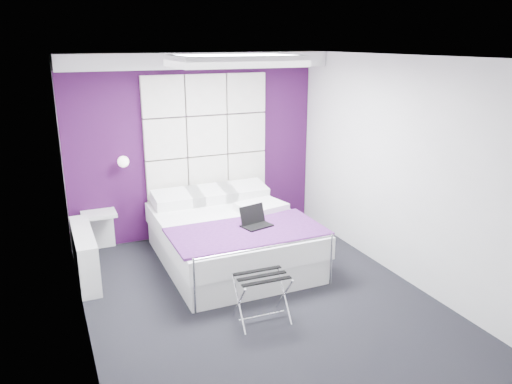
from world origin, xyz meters
TOP-DOWN VIEW (x-y plane):
  - floor at (0.00, 0.00)m, footprint 4.40×4.40m
  - ceiling at (0.00, 0.00)m, footprint 4.40×4.40m
  - wall_back at (0.00, 2.20)m, footprint 3.60×0.00m
  - wall_left at (-1.80, 0.00)m, footprint 0.00×4.40m
  - wall_right at (1.80, 0.00)m, footprint 0.00×4.40m
  - accent_wall at (0.00, 2.19)m, footprint 3.58×0.02m
  - soffit at (0.00, 1.95)m, footprint 3.58×0.50m
  - headboard at (0.15, 2.14)m, footprint 1.80×0.08m
  - skylight at (0.00, 0.60)m, footprint 1.36×0.86m
  - wall_lamp at (-1.05, 2.06)m, footprint 0.15×0.15m
  - radiator at (-1.69, 1.30)m, footprint 0.22×1.20m
  - bed at (0.08, 1.06)m, footprint 1.80×2.18m
  - nightstand at (-1.42, 2.02)m, footprint 0.44×0.34m
  - luggage_rack at (-0.15, -0.43)m, footprint 0.52×0.38m
  - laptop at (0.24, 0.62)m, footprint 0.34×0.25m

SIDE VIEW (x-z plane):
  - floor at x=0.00m, z-range 0.00..0.00m
  - luggage_rack at x=-0.15m, z-range 0.00..0.51m
  - radiator at x=-1.69m, z-range 0.00..0.60m
  - bed at x=0.08m, z-range -0.06..0.70m
  - nightstand at x=-1.42m, z-range 0.51..0.56m
  - laptop at x=0.24m, z-range 0.55..0.80m
  - headboard at x=0.15m, z-range 0.02..2.32m
  - wall_lamp at x=-1.05m, z-range 1.15..1.29m
  - wall_left at x=-1.80m, z-range -0.90..3.50m
  - wall_right at x=1.80m, z-range -0.90..3.50m
  - accent_wall at x=0.00m, z-range 0.01..2.59m
  - wall_back at x=0.00m, z-range -0.50..3.10m
  - soffit at x=0.00m, z-range 2.40..2.60m
  - skylight at x=0.00m, z-range 2.49..2.61m
  - ceiling at x=0.00m, z-range 2.60..2.60m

